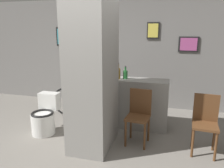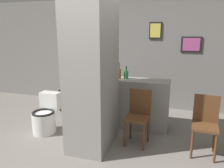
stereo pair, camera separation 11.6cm
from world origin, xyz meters
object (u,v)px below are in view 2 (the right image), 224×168
at_px(bottle_tall, 119,73).
at_px(chair_near_pillar, 138,114).
at_px(toilet, 46,116).
at_px(chair_by_doorway, 205,122).
at_px(bicycle, 86,102).

bearing_deg(bottle_tall, chair_near_pillar, -49.20).
xyz_separation_m(toilet, chair_near_pillar, (1.72, 0.08, 0.21)).
bearing_deg(bottle_tall, chair_by_doorway, -21.97).
bearing_deg(chair_near_pillar, bottle_tall, 136.34).
bearing_deg(bicycle, chair_near_pillar, -31.74).
xyz_separation_m(toilet, bicycle, (0.44, 0.87, 0.04)).
relative_size(chair_near_pillar, chair_by_doorway, 1.00).
distance_m(chair_near_pillar, bicycle, 1.52).
height_order(chair_by_doorway, bicycle, chair_by_doorway).
distance_m(chair_near_pillar, chair_by_doorway, 1.02).
distance_m(toilet, chair_by_doorway, 2.75).
bearing_deg(chair_near_pillar, bicycle, 153.79).
relative_size(chair_by_doorway, bicycle, 0.59).
relative_size(bicycle, bottle_tall, 4.82).
bearing_deg(bottle_tall, bicycle, 163.81).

